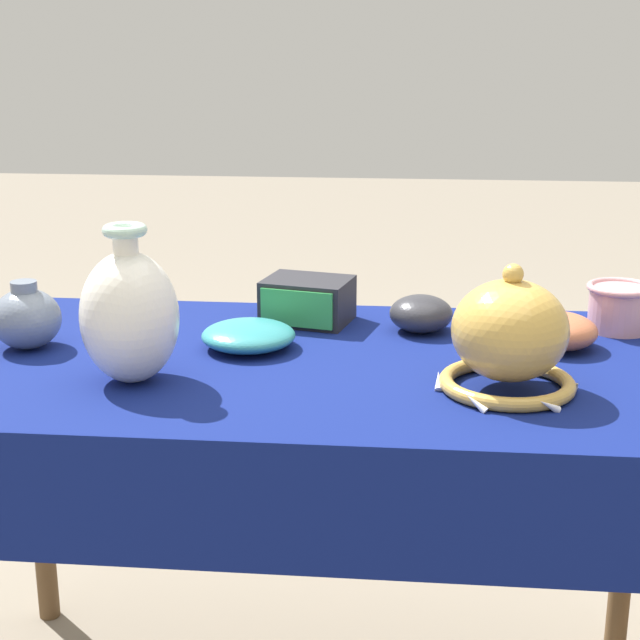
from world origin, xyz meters
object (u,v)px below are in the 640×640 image
at_px(mosaic_tile_box, 307,301).
at_px(bowl_shallow_teal, 248,335).
at_px(vase_dome_bell, 509,339).
at_px(jar_round_slate, 27,318).
at_px(cup_wide_rose, 619,306).
at_px(bowl_shallow_terracotta, 558,331).
at_px(vase_tall_bulbous, 130,315).
at_px(bowl_shallow_charcoal, 421,314).

relative_size(mosaic_tile_box, bowl_shallow_teal, 1.11).
relative_size(vase_dome_bell, jar_round_slate, 1.85).
height_order(vase_dome_bell, cup_wide_rose, vase_dome_bell).
height_order(cup_wide_rose, bowl_shallow_teal, cup_wide_rose).
bearing_deg(vase_dome_bell, mosaic_tile_box, 135.53).
bearing_deg(vase_dome_bell, bowl_shallow_terracotta, 64.57).
xyz_separation_m(vase_dome_bell, bowl_shallow_teal, (-0.42, 0.16, -0.06)).
bearing_deg(bowl_shallow_teal, jar_round_slate, -174.84).
bearing_deg(vase_tall_bulbous, cup_wide_rose, 23.43).
height_order(vase_dome_bell, bowl_shallow_terracotta, vase_dome_bell).
height_order(vase_dome_bell, mosaic_tile_box, vase_dome_bell).
distance_m(cup_wide_rose, bowl_shallow_teal, 0.67).
xyz_separation_m(jar_round_slate, bowl_shallow_teal, (0.37, 0.03, -0.03)).
xyz_separation_m(bowl_shallow_terracotta, jar_round_slate, (-0.90, -0.09, 0.02)).
bearing_deg(vase_tall_bulbous, bowl_shallow_terracotta, 18.94).
relative_size(vase_tall_bulbous, bowl_shallow_teal, 1.54).
distance_m(vase_dome_bell, bowl_shallow_terracotta, 0.24).
bearing_deg(bowl_shallow_terracotta, bowl_shallow_teal, -174.16).
bearing_deg(mosaic_tile_box, jar_round_slate, -143.23).
bearing_deg(vase_tall_bulbous, bowl_shallow_charcoal, 34.59).
height_order(mosaic_tile_box, cup_wide_rose, cup_wide_rose).
bearing_deg(bowl_shallow_terracotta, mosaic_tile_box, 165.41).
bearing_deg(mosaic_tile_box, vase_dome_bell, -31.59).
distance_m(vase_dome_bell, jar_round_slate, 0.80).
xyz_separation_m(vase_dome_bell, cup_wide_rose, (0.23, 0.33, -0.03)).
height_order(bowl_shallow_charcoal, jar_round_slate, jar_round_slate).
distance_m(cup_wide_rose, jar_round_slate, 1.04).
height_order(cup_wide_rose, bowl_shallow_charcoal, cup_wide_rose).
height_order(vase_dome_bell, bowl_shallow_teal, vase_dome_bell).
relative_size(jar_round_slate, bowl_shallow_teal, 0.73).
xyz_separation_m(mosaic_tile_box, jar_round_slate, (-0.46, -0.20, 0.01)).
distance_m(bowl_shallow_terracotta, cup_wide_rose, 0.17).
bearing_deg(jar_round_slate, vase_dome_bell, -9.28).
height_order(mosaic_tile_box, bowl_shallow_charcoal, mosaic_tile_box).
relative_size(bowl_shallow_terracotta, bowl_shallow_charcoal, 1.18).
bearing_deg(bowl_shallow_charcoal, bowl_shallow_terracotta, -17.72).
relative_size(cup_wide_rose, bowl_shallow_teal, 0.75).
bearing_deg(mosaic_tile_box, bowl_shallow_teal, -103.17).
distance_m(jar_round_slate, bowl_shallow_teal, 0.38).
distance_m(mosaic_tile_box, bowl_shallow_charcoal, 0.21).
xyz_separation_m(vase_tall_bulbous, mosaic_tile_box, (0.23, 0.35, -0.06)).
bearing_deg(bowl_shallow_charcoal, mosaic_tile_box, 168.98).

